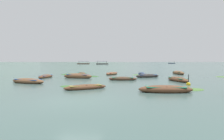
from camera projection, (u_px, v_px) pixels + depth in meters
ground_plane at (127, 62)px, 1502.42m from camera, size 6000.00×6000.00×0.00m
mountain_1 at (84, 42)px, 2451.95m from camera, size 1584.54×1584.54×543.07m
mountain_2 at (160, 50)px, 2344.51m from camera, size 756.94×756.94×297.37m
rowboat_0 at (178, 73)px, 30.00m from camera, size 1.70×4.00×0.69m
rowboat_1 at (178, 79)px, 19.25m from camera, size 2.04×3.89×0.56m
rowboat_2 at (82, 74)px, 27.46m from camera, size 2.51×3.38×0.59m
rowboat_3 at (165, 89)px, 12.31m from camera, size 3.75×1.36×0.59m
rowboat_4 at (142, 74)px, 28.47m from camera, size 1.32×3.16×0.50m
rowboat_5 at (28, 81)px, 17.54m from camera, size 4.10×2.38×0.58m
rowboat_6 at (78, 76)px, 22.79m from camera, size 3.98×1.92×0.75m
rowboat_7 at (112, 74)px, 28.66m from camera, size 2.25×3.26×0.52m
rowboat_8 at (147, 76)px, 23.94m from camera, size 3.53×2.34×0.55m
rowboat_9 at (123, 79)px, 20.24m from camera, size 3.24×1.10×0.48m
rowboat_10 at (46, 76)px, 23.39m from camera, size 1.22×3.22×0.49m
rowboat_12 at (86, 87)px, 13.66m from camera, size 3.34×2.48×0.44m
ferry_0 at (172, 63)px, 187.03m from camera, size 7.52×4.08×2.54m
ferry_1 at (102, 64)px, 135.28m from camera, size 9.45×5.11×2.54m
ferry_2 at (83, 64)px, 145.30m from camera, size 9.63×4.39×2.54m
mooring_buoy at (188, 84)px, 15.96m from camera, size 0.37×0.37×1.06m
weed_patch_0 at (68, 74)px, 29.80m from camera, size 2.28×3.65×0.14m
weed_patch_2 at (193, 90)px, 13.36m from camera, size 2.18×1.90×0.14m
weed_patch_4 at (74, 87)px, 14.80m from camera, size 2.94×2.10×0.14m
weed_patch_5 at (88, 76)px, 25.32m from camera, size 3.96×3.35×0.14m
weed_patch_6 at (140, 75)px, 28.15m from camera, size 2.74×1.93×0.14m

